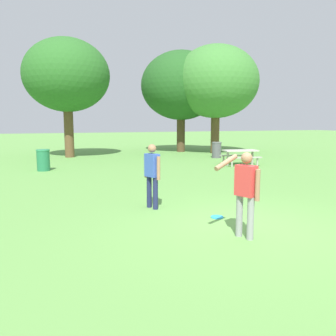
{
  "coord_description": "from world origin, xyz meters",
  "views": [
    {
      "loc": [
        -3.96,
        -5.93,
        2.22
      ],
      "look_at": [
        -0.85,
        2.3,
        1.0
      ],
      "focal_mm": 36.5,
      "sensor_mm": 36.0,
      "label": 1
    }
  ],
  "objects_px": {
    "person_thrower": "(245,189)",
    "tree_far_right": "(216,82)",
    "trash_can_beside_table": "(43,160)",
    "tree_tall_left": "(67,76)",
    "frisbee": "(217,217)",
    "trash_can_further_along": "(217,150)",
    "person_catcher": "(152,172)",
    "picnic_table_near": "(240,154)",
    "tree_broad_center": "(181,86)"
  },
  "relations": [
    {
      "from": "person_thrower",
      "to": "tree_broad_center",
      "type": "relative_size",
      "value": 0.23
    },
    {
      "from": "person_thrower",
      "to": "tree_far_right",
      "type": "relative_size",
      "value": 0.23
    },
    {
      "from": "tree_tall_left",
      "to": "tree_broad_center",
      "type": "height_order",
      "value": "tree_broad_center"
    },
    {
      "from": "trash_can_beside_table",
      "to": "tree_far_right",
      "type": "distance_m",
      "value": 12.99
    },
    {
      "from": "person_thrower",
      "to": "tree_tall_left",
      "type": "relative_size",
      "value": 0.23
    },
    {
      "from": "person_thrower",
      "to": "trash_can_beside_table",
      "type": "bearing_deg",
      "value": 107.73
    },
    {
      "from": "frisbee",
      "to": "picnic_table_near",
      "type": "distance_m",
      "value": 9.8
    },
    {
      "from": "frisbee",
      "to": "trash_can_beside_table",
      "type": "height_order",
      "value": "trash_can_beside_table"
    },
    {
      "from": "tree_tall_left",
      "to": "tree_far_right",
      "type": "xyz_separation_m",
      "value": [
        9.66,
        -0.77,
        -0.08
      ]
    },
    {
      "from": "picnic_table_near",
      "to": "tree_far_right",
      "type": "bearing_deg",
      "value": 72.81
    },
    {
      "from": "tree_tall_left",
      "to": "tree_broad_center",
      "type": "distance_m",
      "value": 7.97
    },
    {
      "from": "trash_can_beside_table",
      "to": "person_thrower",
      "type": "bearing_deg",
      "value": -72.27
    },
    {
      "from": "frisbee",
      "to": "trash_can_further_along",
      "type": "distance_m",
      "value": 13.01
    },
    {
      "from": "frisbee",
      "to": "trash_can_beside_table",
      "type": "distance_m",
      "value": 10.07
    },
    {
      "from": "trash_can_further_along",
      "to": "person_catcher",
      "type": "bearing_deg",
      "value": -126.16
    },
    {
      "from": "trash_can_further_along",
      "to": "tree_broad_center",
      "type": "bearing_deg",
      "value": 94.67
    },
    {
      "from": "picnic_table_near",
      "to": "trash_can_further_along",
      "type": "relative_size",
      "value": 1.99
    },
    {
      "from": "tree_tall_left",
      "to": "picnic_table_near",
      "type": "bearing_deg",
      "value": -42.19
    },
    {
      "from": "person_thrower",
      "to": "trash_can_further_along",
      "type": "height_order",
      "value": "person_thrower"
    },
    {
      "from": "frisbee",
      "to": "trash_can_further_along",
      "type": "relative_size",
      "value": 0.3
    },
    {
      "from": "frisbee",
      "to": "tree_broad_center",
      "type": "xyz_separation_m",
      "value": [
        5.84,
        16.08,
        4.67
      ]
    },
    {
      "from": "person_catcher",
      "to": "trash_can_beside_table",
      "type": "xyz_separation_m",
      "value": [
        -2.51,
        8.03,
        -0.46
      ]
    },
    {
      "from": "frisbee",
      "to": "trash_can_further_along",
      "type": "bearing_deg",
      "value": 61.4
    },
    {
      "from": "trash_can_further_along",
      "to": "tree_far_right",
      "type": "xyz_separation_m",
      "value": [
        1.39,
        2.79,
        4.34
      ]
    },
    {
      "from": "picnic_table_near",
      "to": "trash_can_beside_table",
      "type": "relative_size",
      "value": 1.99
    },
    {
      "from": "trash_can_beside_table",
      "to": "picnic_table_near",
      "type": "bearing_deg",
      "value": -8.59
    },
    {
      "from": "tree_far_right",
      "to": "tree_tall_left",
      "type": "bearing_deg",
      "value": 175.44
    },
    {
      "from": "picnic_table_near",
      "to": "tree_broad_center",
      "type": "relative_size",
      "value": 0.27
    },
    {
      "from": "person_catcher",
      "to": "tree_far_right",
      "type": "distance_m",
      "value": 16.02
    },
    {
      "from": "trash_can_further_along",
      "to": "person_thrower",
      "type": "bearing_deg",
      "value": -116.6
    },
    {
      "from": "person_catcher",
      "to": "frisbee",
      "type": "relative_size",
      "value": 5.63
    },
    {
      "from": "person_thrower",
      "to": "trash_can_further_along",
      "type": "relative_size",
      "value": 1.71
    },
    {
      "from": "trash_can_beside_table",
      "to": "frisbee",
      "type": "bearing_deg",
      "value": -68.78
    },
    {
      "from": "person_catcher",
      "to": "picnic_table_near",
      "type": "distance_m",
      "value": 9.51
    },
    {
      "from": "person_catcher",
      "to": "tree_broad_center",
      "type": "xyz_separation_m",
      "value": [
        6.98,
        14.73,
        3.74
      ]
    },
    {
      "from": "trash_can_beside_table",
      "to": "trash_can_further_along",
      "type": "distance_m",
      "value": 10.07
    },
    {
      "from": "person_thrower",
      "to": "picnic_table_near",
      "type": "height_order",
      "value": "person_thrower"
    },
    {
      "from": "trash_can_further_along",
      "to": "tree_broad_center",
      "type": "relative_size",
      "value": 0.13
    },
    {
      "from": "tree_tall_left",
      "to": "tree_broad_center",
      "type": "xyz_separation_m",
      "value": [
        7.89,
        1.11,
        -0.22
      ]
    },
    {
      "from": "trash_can_beside_table",
      "to": "tree_broad_center",
      "type": "height_order",
      "value": "tree_broad_center"
    },
    {
      "from": "trash_can_beside_table",
      "to": "tree_tall_left",
      "type": "height_order",
      "value": "tree_tall_left"
    },
    {
      "from": "trash_can_beside_table",
      "to": "tree_broad_center",
      "type": "bearing_deg",
      "value": 35.25
    },
    {
      "from": "trash_can_further_along",
      "to": "tree_far_right",
      "type": "relative_size",
      "value": 0.13
    },
    {
      "from": "trash_can_beside_table",
      "to": "tree_far_right",
      "type": "height_order",
      "value": "tree_far_right"
    },
    {
      "from": "tree_broad_center",
      "to": "tree_far_right",
      "type": "xyz_separation_m",
      "value": [
        1.77,
        -1.88,
        0.14
      ]
    },
    {
      "from": "tree_tall_left",
      "to": "tree_far_right",
      "type": "height_order",
      "value": "tree_far_right"
    },
    {
      "from": "frisbee",
      "to": "tree_far_right",
      "type": "height_order",
      "value": "tree_far_right"
    },
    {
      "from": "person_thrower",
      "to": "person_catcher",
      "type": "relative_size",
      "value": 1.0
    },
    {
      "from": "picnic_table_near",
      "to": "trash_can_beside_table",
      "type": "distance_m",
      "value": 9.43
    },
    {
      "from": "tree_tall_left",
      "to": "tree_far_right",
      "type": "relative_size",
      "value": 0.98
    }
  ]
}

